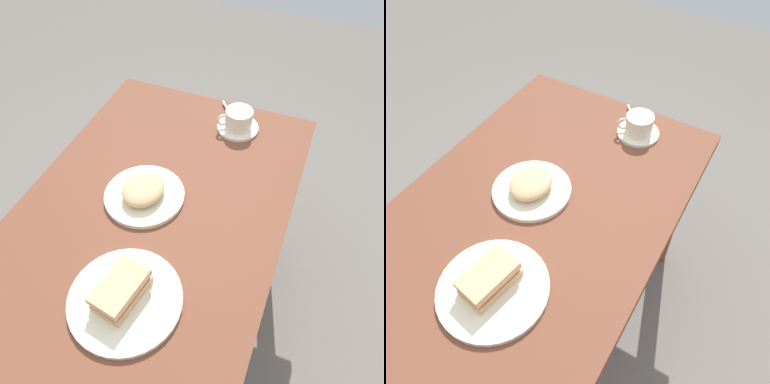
% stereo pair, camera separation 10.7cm
% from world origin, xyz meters
% --- Properties ---
extents(ground_plane, '(6.00, 6.00, 0.00)m').
position_xyz_m(ground_plane, '(0.00, 0.00, 0.00)').
color(ground_plane, '#67615A').
extents(dining_table, '(1.14, 0.74, 0.72)m').
position_xyz_m(dining_table, '(0.00, 0.00, 0.59)').
color(dining_table, brown).
rests_on(dining_table, ground_plane).
extents(sandwich_plate, '(0.27, 0.27, 0.01)m').
position_xyz_m(sandwich_plate, '(0.25, 0.06, 0.73)').
color(sandwich_plate, beige).
rests_on(sandwich_plate, dining_table).
extents(sandwich_front, '(0.15, 0.10, 0.06)m').
position_xyz_m(sandwich_front, '(0.25, 0.05, 0.76)').
color(sandwich_front, tan).
rests_on(sandwich_front, sandwich_plate).
extents(coffee_saucer, '(0.14, 0.14, 0.01)m').
position_xyz_m(coffee_saucer, '(-0.44, 0.12, 0.72)').
color(coffee_saucer, beige).
rests_on(coffee_saucer, dining_table).
extents(coffee_cup, '(0.09, 0.11, 0.06)m').
position_xyz_m(coffee_cup, '(-0.44, 0.12, 0.76)').
color(coffee_cup, beige).
rests_on(coffee_cup, coffee_saucer).
extents(spoon, '(0.08, 0.07, 0.01)m').
position_xyz_m(spoon, '(-0.50, 0.07, 0.73)').
color(spoon, silver).
rests_on(spoon, coffee_saucer).
extents(side_plate, '(0.23, 0.23, 0.01)m').
position_xyz_m(side_plate, '(-0.05, -0.04, 0.73)').
color(side_plate, beige).
rests_on(side_plate, dining_table).
extents(side_food_pile, '(0.14, 0.11, 0.04)m').
position_xyz_m(side_food_pile, '(-0.05, -0.04, 0.76)').
color(side_food_pile, tan).
rests_on(side_food_pile, side_plate).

